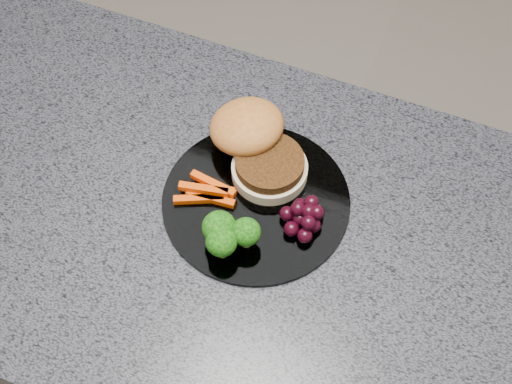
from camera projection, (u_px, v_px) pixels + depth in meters
island_cabinet at (217, 337)px, 1.37m from camera, size 1.20×0.60×0.86m
countertop at (202, 220)px, 0.99m from camera, size 1.20×0.60×0.04m
plate at (256, 201)px, 0.98m from camera, size 0.26×0.26×0.01m
burger at (255, 143)px, 1.00m from camera, size 0.19×0.18×0.06m
carrot_sticks at (207, 192)px, 0.98m from camera, size 0.08×0.05×0.02m
broccoli at (227, 233)px, 0.92m from camera, size 0.08×0.07×0.05m
grape_bunch at (305, 216)px, 0.95m from camera, size 0.06×0.06×0.04m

